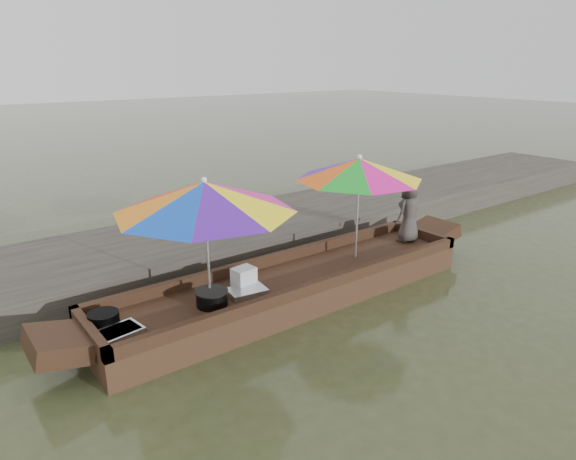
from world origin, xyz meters
TOP-DOWN VIEW (x-y plane):
  - water at (0.00, 0.00)m, footprint 80.00×80.00m
  - dock at (0.00, 2.20)m, footprint 22.00×2.20m
  - boat_hull at (0.00, 0.00)m, footprint 5.49×1.20m
  - cooking_pot at (-2.50, 0.15)m, footprint 0.34×0.34m
  - tray_crayfish at (-2.45, -0.16)m, footprint 0.52×0.40m
  - tray_scallop at (-0.77, -0.06)m, footprint 0.51×0.39m
  - charcoal_grill at (-1.28, -0.09)m, footprint 0.38×0.38m
  - supply_bag at (-0.69, 0.14)m, footprint 0.30×0.25m
  - vendor at (2.40, 0.05)m, footprint 0.51×0.35m
  - umbrella_bow at (-1.26, 0.00)m, footprint 2.44×2.44m
  - umbrella_stern at (1.18, 0.00)m, footprint 2.12×2.12m

SIDE VIEW (x-z plane):
  - water at x=0.00m, z-range 0.00..0.00m
  - boat_hull at x=0.00m, z-range 0.00..0.35m
  - dock at x=0.00m, z-range 0.00..0.50m
  - tray_scallop at x=-0.77m, z-range 0.35..0.41m
  - tray_crayfish at x=-2.45m, z-range 0.35..0.44m
  - cooking_pot at x=-2.50m, z-range 0.35..0.53m
  - charcoal_grill at x=-1.28m, z-range 0.35..0.53m
  - supply_bag at x=-0.69m, z-range 0.35..0.61m
  - vendor at x=2.40m, z-range 0.35..1.35m
  - umbrella_bow at x=-1.26m, z-range 0.35..1.90m
  - umbrella_stern at x=1.18m, z-range 0.35..1.90m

